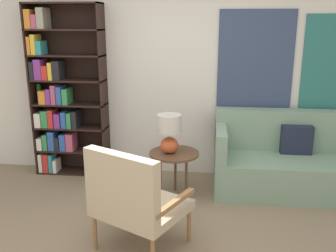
{
  "coord_description": "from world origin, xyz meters",
  "views": [
    {
      "loc": [
        0.56,
        -2.62,
        1.93
      ],
      "look_at": [
        0.16,
        1.03,
        0.9
      ],
      "focal_mm": 40.0,
      "sensor_mm": 36.0,
      "label": 1
    }
  ],
  "objects_px": {
    "side_table": "(174,157)",
    "table_lamp": "(169,131)",
    "bookshelf": "(60,97)",
    "couch": "(296,163)",
    "armchair": "(132,198)"
  },
  "relations": [
    {
      "from": "bookshelf",
      "to": "table_lamp",
      "type": "relative_size",
      "value": 4.94
    },
    {
      "from": "couch",
      "to": "side_table",
      "type": "height_order",
      "value": "couch"
    },
    {
      "from": "side_table",
      "to": "table_lamp",
      "type": "relative_size",
      "value": 1.27
    },
    {
      "from": "armchair",
      "to": "table_lamp",
      "type": "relative_size",
      "value": 2.17
    },
    {
      "from": "couch",
      "to": "bookshelf",
      "type": "bearing_deg",
      "value": 175.42
    },
    {
      "from": "bookshelf",
      "to": "armchair",
      "type": "xyz_separation_m",
      "value": [
        1.26,
        -1.69,
        -0.49
      ]
    },
    {
      "from": "armchair",
      "to": "side_table",
      "type": "relative_size",
      "value": 1.71
    },
    {
      "from": "couch",
      "to": "side_table",
      "type": "xyz_separation_m",
      "value": [
        -1.4,
        -0.35,
        0.14
      ]
    },
    {
      "from": "couch",
      "to": "table_lamp",
      "type": "bearing_deg",
      "value": -165.72
    },
    {
      "from": "couch",
      "to": "side_table",
      "type": "distance_m",
      "value": 1.45
    },
    {
      "from": "couch",
      "to": "table_lamp",
      "type": "height_order",
      "value": "table_lamp"
    },
    {
      "from": "table_lamp",
      "to": "armchair",
      "type": "bearing_deg",
      "value": -100.04
    },
    {
      "from": "armchair",
      "to": "couch",
      "type": "distance_m",
      "value": 2.2
    },
    {
      "from": "bookshelf",
      "to": "couch",
      "type": "distance_m",
      "value": 2.99
    },
    {
      "from": "couch",
      "to": "table_lamp",
      "type": "distance_m",
      "value": 1.56
    }
  ]
}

